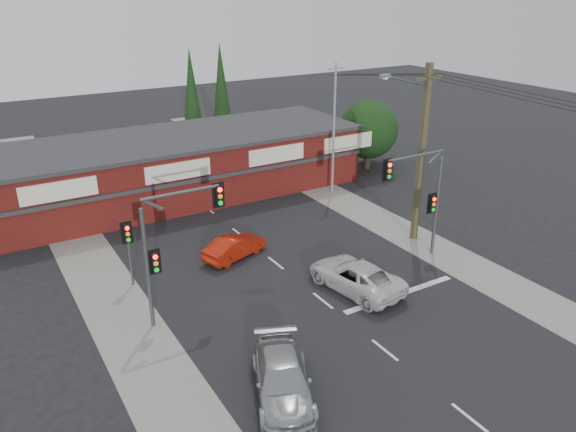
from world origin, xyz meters
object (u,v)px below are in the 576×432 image
red_sedan (235,247)px  shop_building (172,166)px  silver_suv (283,380)px  utility_pole (420,149)px  white_suv (356,276)px

red_sedan → shop_building: (0.56, 10.85, 1.52)m
silver_suv → red_sedan: (3.38, 10.91, -0.09)m
red_sedan → utility_pole: (9.92, -3.15, 4.78)m
shop_building → utility_pole: size_ratio=2.73×
white_suv → red_sedan: 7.06m
red_sedan → silver_suv: bearing=143.8°
silver_suv → utility_pole: 16.10m
white_suv → silver_suv: 8.42m
silver_suv → red_sedan: 11.42m
shop_building → white_suv: bearing=-80.0°
white_suv → silver_suv: size_ratio=1.05×
white_suv → red_sedan: size_ratio=1.37×
red_sedan → utility_pole: bearing=-126.6°
white_suv → utility_pole: size_ratio=0.51×
silver_suv → shop_building: 22.16m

